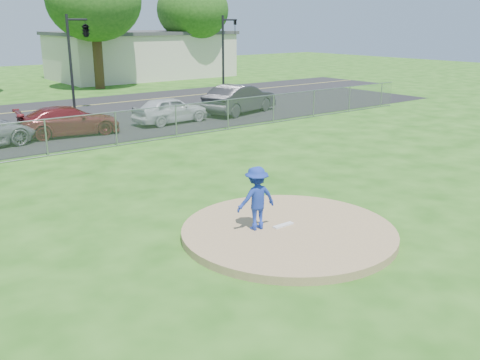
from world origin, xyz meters
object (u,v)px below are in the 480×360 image
at_px(commercial_building, 142,54).
at_px(traffic_signal_center, 84,32).
at_px(traffic_signal_right, 226,49).
at_px(parked_car_darkred, 69,121).
at_px(parked_car_pearl, 170,110).
at_px(pitcher, 256,198).
at_px(parked_car_charcoal, 240,99).
at_px(tree_far_right, 193,0).

relative_size(commercial_building, traffic_signal_center, 2.93).
xyz_separation_m(traffic_signal_right, parked_car_darkred, (-14.00, -6.49, -2.67)).
bearing_deg(traffic_signal_center, traffic_signal_right, 0.00).
relative_size(traffic_signal_center, parked_car_pearl, 1.36).
bearing_deg(parked_car_darkred, pitcher, -174.45).
distance_m(pitcher, parked_car_charcoal, 18.79).
bearing_deg(traffic_signal_right, commercial_building, 83.71).
distance_m(tree_far_right, parked_car_pearl, 25.14).
bearing_deg(traffic_signal_center, tree_far_right, 39.04).
bearing_deg(parked_car_charcoal, tree_far_right, -41.80).
bearing_deg(parked_car_charcoal, pitcher, 127.64).
relative_size(parked_car_pearl, parked_car_charcoal, 0.81).
distance_m(commercial_building, pitcher, 41.05).
relative_size(tree_far_right, parked_car_pearl, 2.61).
height_order(parked_car_darkred, parked_car_charcoal, parked_car_charcoal).
bearing_deg(traffic_signal_center, parked_car_darkred, -119.88).
distance_m(tree_far_right, parked_car_darkred, 28.47).
bearing_deg(pitcher, parked_car_darkred, -85.42).
relative_size(commercial_building, tree_far_right, 1.53).
bearing_deg(pitcher, tree_far_right, -112.92).
distance_m(tree_far_right, traffic_signal_right, 14.69).
distance_m(traffic_signal_right, parked_car_charcoal, 7.81).
xyz_separation_m(parked_car_darkred, parked_car_pearl, (5.43, -0.17, 0.02)).
xyz_separation_m(commercial_building, parked_car_charcoal, (-5.46, -22.41, -1.31)).
height_order(tree_far_right, parked_car_darkred, tree_far_right).
relative_size(tree_far_right, traffic_signal_right, 1.92).
distance_m(commercial_building, traffic_signal_right, 16.14).
bearing_deg(traffic_signal_center, pitcher, -102.13).
height_order(commercial_building, pitcher, commercial_building).
xyz_separation_m(tree_far_right, parked_car_charcoal, (-9.46, -19.41, -6.21)).
bearing_deg(parked_car_charcoal, parked_car_darkred, 74.63).
bearing_deg(tree_far_right, parked_car_darkred, -135.40).
distance_m(tree_far_right, parked_car_charcoal, 22.47).
bearing_deg(tree_far_right, parked_car_pearl, -126.09).
height_order(tree_far_right, parked_car_pearl, tree_far_right).
xyz_separation_m(commercial_building, parked_car_pearl, (-10.33, -22.66, -1.45)).
bearing_deg(parked_car_darkred, tree_far_right, -36.45).
bearing_deg(commercial_building, tree_far_right, -36.87).
height_order(pitcher, parked_car_pearl, pitcher).
relative_size(tree_far_right, parked_car_charcoal, 2.11).
relative_size(commercial_building, parked_car_charcoal, 3.22).
bearing_deg(pitcher, traffic_signal_center, -94.14).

